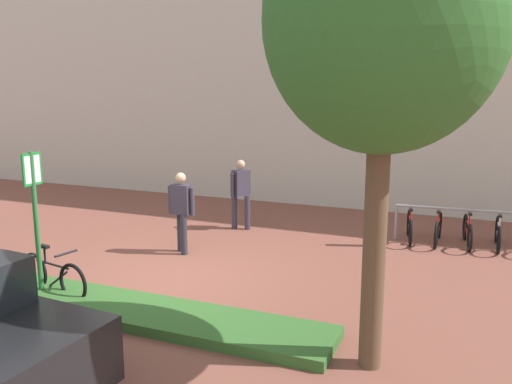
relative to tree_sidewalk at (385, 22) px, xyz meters
name	(u,v)px	position (x,y,z in m)	size (l,w,h in m)	color
ground_plane	(173,277)	(-3.93, 1.80, -4.16)	(60.00, 60.00, 0.00)	brown
building_facade	(300,33)	(-3.93, 9.25, 0.84)	(28.00, 1.20, 10.00)	beige
planter_strip	(114,307)	(-3.97, 0.11, -4.08)	(7.00, 1.10, 0.16)	#336028
tree_sidewalk	(385,22)	(0.00, 0.00, 0.00)	(2.74, 2.74, 5.70)	brown
parking_sign_post	(35,204)	(-5.43, 0.11, -2.56)	(0.08, 0.36, 2.45)	#2D7238
bike_at_sign	(53,276)	(-5.33, 0.29, -3.81)	(1.66, 0.48, 0.86)	black
bike_rack_cluster	(483,231)	(1.35, 6.05, -3.81)	(3.75, 1.75, 0.83)	#99999E
bollard_steel	(369,226)	(-0.98, 5.15, -3.71)	(0.16, 0.16, 0.90)	#ADADB2
person_suited_navy	(181,207)	(-4.52, 3.18, -3.18)	(0.61, 0.31, 1.72)	#2D2D38
person_suited_dark	(241,190)	(-4.17, 5.43, -3.18)	(0.48, 0.55, 1.72)	#383342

